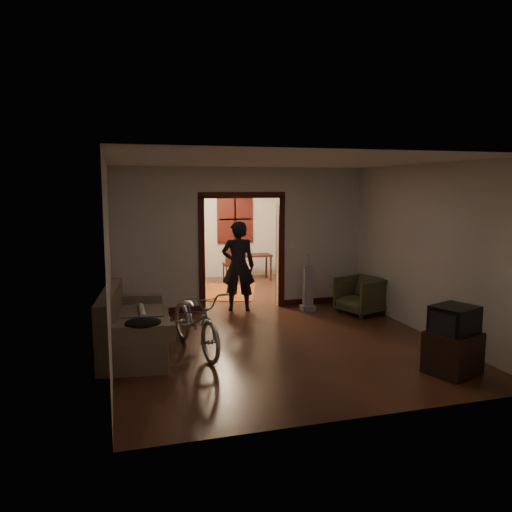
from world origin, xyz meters
name	(u,v)px	position (x,y,z in m)	size (l,w,h in m)	color
floor	(252,317)	(0.00, 0.00, 0.00)	(5.00, 8.50, 0.01)	#351910
ceiling	(251,165)	(0.00, 0.00, 2.80)	(5.00, 8.50, 0.01)	white
wall_back	(209,225)	(0.00, 4.25, 1.40)	(5.00, 0.02, 2.80)	beige
wall_left	(110,248)	(-2.50, 0.00, 1.40)	(0.02, 8.50, 2.80)	beige
wall_right	(374,239)	(2.50, 0.00, 1.40)	(0.02, 8.50, 2.80)	beige
partition_wall	(241,239)	(0.00, 0.75, 1.40)	(5.00, 0.14, 2.80)	beige
door_casing	(242,254)	(0.00, 0.75, 1.10)	(1.74, 0.20, 2.32)	#350F0C
far_window	(235,219)	(0.70, 4.21, 1.55)	(0.98, 0.06, 1.28)	black
chandelier	(222,190)	(0.00, 2.50, 2.35)	(0.24, 0.24, 0.24)	#FFE0A5
light_switch	(293,245)	(1.05, 0.68, 1.25)	(0.08, 0.01, 0.12)	silver
sofa	(136,320)	(-2.15, -1.39, 0.47)	(0.92, 2.06, 0.95)	brown
rolled_paper	(142,311)	(-2.05, -1.09, 0.53)	(0.09, 0.09, 0.74)	beige
jacket	(143,323)	(-2.10, -2.30, 0.68)	(0.47, 0.35, 0.14)	black
bicycle	(196,320)	(-1.30, -1.62, 0.48)	(0.63, 1.81, 0.95)	silver
armchair	(361,295)	(2.09, -0.30, 0.36)	(0.76, 0.78, 0.71)	#474427
tv_stand	(453,353)	(1.79, -3.42, 0.28)	(0.61, 0.55, 0.55)	black
crt_tv	(454,323)	(1.79, -3.42, 0.68)	(0.52, 0.47, 0.45)	black
vacuum	(308,288)	(1.20, 0.18, 0.44)	(0.27, 0.22, 0.89)	gray
person	(238,266)	(-0.11, 0.57, 0.89)	(0.65, 0.42, 1.78)	black
oriental_rug	(223,292)	(-0.04, 2.31, 0.01)	(1.43, 1.87, 0.01)	maroon
locker	(164,245)	(-1.24, 3.72, 0.97)	(0.97, 0.54, 1.93)	#1F341F
globe	(163,206)	(-1.24, 3.72, 1.94)	(0.27, 0.27, 0.27)	#1E5972
desk	(254,267)	(1.05, 3.58, 0.33)	(0.88, 0.50, 0.65)	black
desk_chair	(232,264)	(0.40, 3.26, 0.49)	(0.43, 0.43, 0.98)	black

